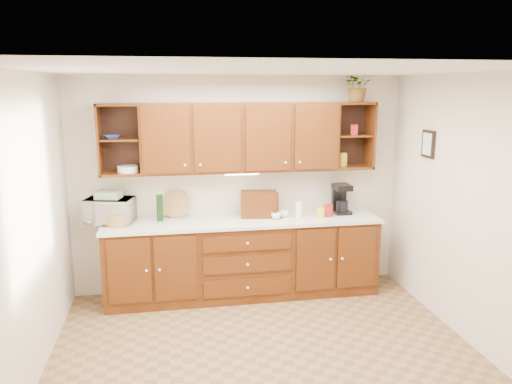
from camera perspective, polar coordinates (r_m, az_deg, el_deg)
name	(u,v)px	position (r m, az deg, el deg)	size (l,w,h in m)	color
floor	(267,357)	(4.90, 1.25, -18.29)	(4.00, 4.00, 0.00)	olive
ceiling	(268,70)	(4.24, 1.41, 13.76)	(4.00, 4.00, 0.00)	white
back_wall	(239,185)	(6.07, -1.92, 0.86)	(4.00, 4.00, 0.00)	beige
left_wall	(26,234)	(4.46, -24.81, -4.33)	(3.50, 3.50, 0.00)	beige
right_wall	(474,212)	(5.16, 23.68, -2.14)	(3.50, 3.50, 0.00)	beige
base_cabinets	(243,259)	(6.01, -1.46, -7.67)	(3.20, 0.60, 0.90)	#361806
countertop	(243,221)	(5.86, -1.47, -3.36)	(3.24, 0.64, 0.04)	silver
upper_cabinets	(242,137)	(5.83, -1.64, 6.29)	(3.20, 0.33, 0.80)	#361806
undercabinet_light	(242,174)	(5.83, -1.63, 2.10)	(0.40, 0.05, 0.03)	white
framed_picture	(428,144)	(5.81, 19.09, 5.21)	(0.03, 0.24, 0.30)	black
wicker_basket	(118,220)	(5.79, -15.47, -3.10)	(0.24, 0.24, 0.13)	#A77F45
microwave	(110,211)	(5.92, -16.38, -2.05)	(0.52, 0.35, 0.29)	beige
towel_stack	(109,195)	(5.88, -16.48, -0.31)	(0.27, 0.20, 0.08)	#C9CE61
wine_bottle	(160,208)	(5.86, -10.93, -1.81)	(0.07, 0.07, 0.31)	black
woven_tray	(175,217)	(6.03, -9.19, -2.79)	(0.33, 0.33, 0.02)	#A77F45
bread_box	(259,204)	(5.97, 0.31, -1.38)	(0.43, 0.27, 0.30)	#361806
mug_tree	(278,214)	(5.93, 2.48, -2.50)	(0.25, 0.26, 0.31)	#361806
canister_red	(328,210)	(6.05, 8.24, -2.10)	(0.12, 0.12, 0.14)	maroon
canister_white	(299,210)	(5.93, 4.92, -2.04)	(0.08, 0.08, 0.19)	white
canister_yellow	(321,213)	(6.00, 7.40, -2.35)	(0.10, 0.10, 0.11)	gold
coffee_maker	(341,199)	(6.22, 9.70, -0.80)	(0.20, 0.25, 0.36)	black
bowl_stack	(111,137)	(5.76, -16.20, 6.04)	(0.17, 0.17, 0.04)	navy
plate_stack	(128,169)	(5.82, -14.43, 2.55)	(0.23, 0.23, 0.07)	white
pantry_box_yellow	(342,160)	(6.16, 9.83, 3.68)	(0.09, 0.07, 0.16)	gold
pantry_box_red	(354,130)	(6.13, 11.16, 6.99)	(0.08, 0.07, 0.12)	maroon
potted_plant	(358,85)	(6.11, 11.62, 11.87)	(0.35, 0.30, 0.39)	#999999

